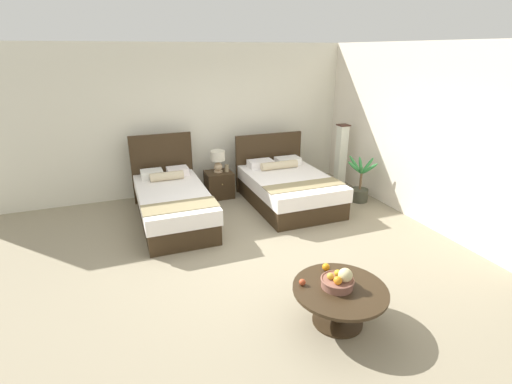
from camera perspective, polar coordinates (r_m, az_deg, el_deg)
ground_plane at (r=5.67m, az=1.09°, el=-8.45°), size 9.31×9.28×0.02m
wall_back at (r=7.76m, az=-6.85°, el=10.82°), size 9.31×0.12×2.87m
wall_side_right at (r=6.99m, az=22.35°, el=8.34°), size 0.12×4.88×2.87m
bed_near_window at (r=6.54m, az=-12.42°, el=-1.59°), size 1.13×2.21×1.30m
bed_near_corner at (r=7.12m, az=4.79°, el=0.65°), size 1.42×2.04×1.16m
nightstand at (r=7.49m, az=-5.58°, el=1.15°), size 0.51×0.48×0.51m
table_lamp at (r=7.36m, az=-5.76°, el=5.01°), size 0.28×0.28×0.42m
vase at (r=7.39m, az=-4.43°, el=3.59°), size 0.08×0.08×0.14m
coffee_table at (r=4.20m, az=12.46°, el=-15.05°), size 0.99×0.99×0.43m
fruit_bowl at (r=4.12m, az=12.33°, el=-12.89°), size 0.35×0.35×0.23m
loose_apple at (r=4.11m, az=6.98°, el=-13.32°), size 0.07×0.07×0.07m
loose_orange at (r=4.38m, az=10.49°, el=-11.04°), size 0.09×0.09×0.09m
floor_lamp_corner at (r=8.03m, az=12.65°, el=5.16°), size 0.22×0.22×1.34m
potted_palm at (r=7.51m, az=15.34°, el=0.55°), size 0.61×0.57×0.87m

